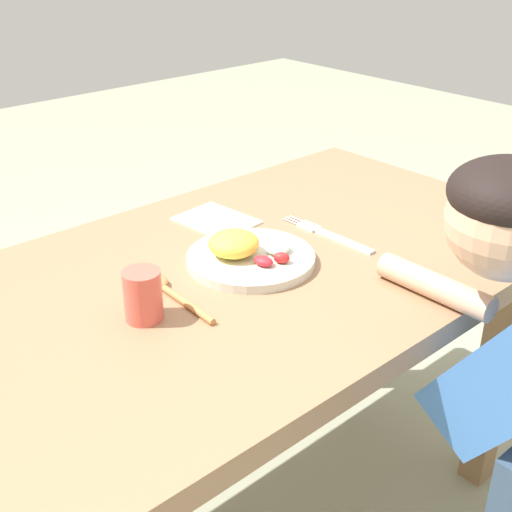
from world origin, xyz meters
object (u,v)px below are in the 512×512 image
plate (246,254)px  spoon (166,288)px  fork (329,235)px  drinking_cup (143,295)px

plate → spoon: (-0.18, 0.01, -0.01)m
fork → drinking_cup: size_ratio=2.73×
fork → spoon: (-0.38, 0.03, 0.00)m
spoon → plate: bearing=-90.6°
fork → drinking_cup: bearing=90.5°
plate → fork: (0.20, -0.02, -0.02)m
spoon → drinking_cup: 0.09m
fork → spoon: spoon is taller
spoon → drinking_cup: size_ratio=2.34×
fork → drinking_cup: (-0.45, -0.01, 0.04)m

